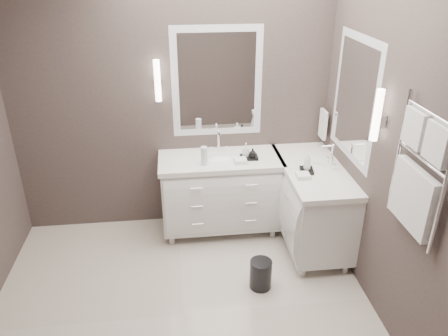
{
  "coord_description": "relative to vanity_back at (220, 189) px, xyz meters",
  "views": [
    {
      "loc": [
        0.02,
        -2.73,
        2.68
      ],
      "look_at": [
        0.42,
        0.7,
        0.99
      ],
      "focal_mm": 35.0,
      "sensor_mm": 36.0,
      "label": 1
    }
  ],
  "objects": [
    {
      "name": "floor",
      "position": [
        -0.45,
        -1.23,
        -0.49
      ],
      "size": [
        3.2,
        3.0,
        0.01
      ],
      "primitive_type": "cube",
      "color": "beige",
      "rests_on": "ground"
    },
    {
      "name": "wall_back",
      "position": [
        -0.45,
        0.28,
        0.86
      ],
      "size": [
        3.2,
        0.01,
        2.7
      ],
      "primitive_type": "cube",
      "color": "#443936",
      "rests_on": "floor"
    },
    {
      "name": "wall_right",
      "position": [
        1.15,
        -1.23,
        0.86
      ],
      "size": [
        0.01,
        3.0,
        2.7
      ],
      "primitive_type": "cube",
      "color": "#443936",
      "rests_on": "floor"
    },
    {
      "name": "vanity_back",
      "position": [
        0.0,
        0.0,
        0.0
      ],
      "size": [
        1.24,
        0.59,
        0.97
      ],
      "color": "white",
      "rests_on": "floor"
    },
    {
      "name": "vanity_right",
      "position": [
        0.88,
        -0.33,
        0.0
      ],
      "size": [
        0.59,
        1.24,
        0.97
      ],
      "color": "white",
      "rests_on": "floor"
    },
    {
      "name": "mirror_back",
      "position": [
        -0.0,
        0.26,
        1.06
      ],
      "size": [
        0.9,
        0.02,
        1.1
      ],
      "color": "white",
      "rests_on": "wall_back"
    },
    {
      "name": "mirror_right",
      "position": [
        1.14,
        -0.43,
        1.06
      ],
      "size": [
        0.02,
        0.9,
        1.1
      ],
      "color": "white",
      "rests_on": "wall_right"
    },
    {
      "name": "sconce_back",
      "position": [
        -0.58,
        0.2,
        1.11
      ],
      "size": [
        0.06,
        0.06,
        0.4
      ],
      "color": "white",
      "rests_on": "wall_back"
    },
    {
      "name": "sconce_right",
      "position": [
        1.08,
        -1.01,
        1.11
      ],
      "size": [
        0.06,
        0.06,
        0.4
      ],
      "color": "white",
      "rests_on": "wall_right"
    },
    {
      "name": "towel_bar_corner",
      "position": [
        1.09,
        0.13,
        0.63
      ],
      "size": [
        0.03,
        0.22,
        0.3
      ],
      "color": "white",
      "rests_on": "wall_right"
    },
    {
      "name": "towel_ladder",
      "position": [
        1.1,
        -1.63,
        0.91
      ],
      "size": [
        0.06,
        0.58,
        0.9
      ],
      "color": "white",
      "rests_on": "wall_right"
    },
    {
      "name": "waste_bin",
      "position": [
        0.25,
        -0.96,
        -0.35
      ],
      "size": [
        0.25,
        0.25,
        0.27
      ],
      "primitive_type": "cylinder",
      "rotation": [
        0.0,
        0.0,
        0.31
      ],
      "color": "black",
      "rests_on": "floor"
    },
    {
      "name": "amenity_tray_back",
      "position": [
        0.28,
        -0.05,
        0.38
      ],
      "size": [
        0.18,
        0.14,
        0.03
      ],
      "primitive_type": "cube",
      "rotation": [
        0.0,
        0.0,
        -0.07
      ],
      "color": "black",
      "rests_on": "vanity_back"
    },
    {
      "name": "amenity_tray_right",
      "position": [
        0.77,
        -0.41,
        0.38
      ],
      "size": [
        0.14,
        0.18,
        0.02
      ],
      "primitive_type": "cube",
      "rotation": [
        0.0,
        0.0,
        -0.16
      ],
      "color": "black",
      "rests_on": "vanity_right"
    },
    {
      "name": "water_bottle",
      "position": [
        -0.17,
        -0.14,
        0.46
      ],
      "size": [
        0.07,
        0.07,
        0.19
      ],
      "primitive_type": "cylinder",
      "rotation": [
        0.0,
        0.0,
        -0.07
      ],
      "color": "silver",
      "rests_on": "vanity_back"
    },
    {
      "name": "soap_bottle_a",
      "position": [
        0.25,
        -0.03,
        0.46
      ],
      "size": [
        0.08,
        0.08,
        0.13
      ],
      "primitive_type": "imported",
      "rotation": [
        0.0,
        0.0,
        -0.3
      ],
      "color": "white",
      "rests_on": "amenity_tray_back"
    },
    {
      "name": "soap_bottle_b",
      "position": [
        0.31,
        -0.08,
        0.44
      ],
      "size": [
        0.09,
        0.09,
        0.09
      ],
      "primitive_type": "imported",
      "rotation": [
        0.0,
        0.0,
        -0.29
      ],
      "color": "black",
      "rests_on": "amenity_tray_back"
    },
    {
      "name": "soap_bottle_c",
      "position": [
        0.77,
        -0.41,
        0.47
      ],
      "size": [
        0.08,
        0.08,
        0.17
      ],
      "primitive_type": "imported",
      "rotation": [
        0.0,
        0.0,
        -0.32
      ],
      "color": "white",
      "rests_on": "amenity_tray_right"
    }
  ]
}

